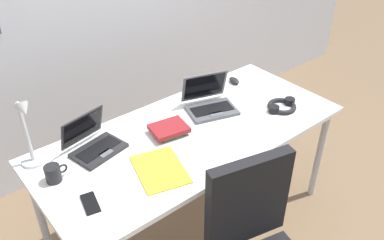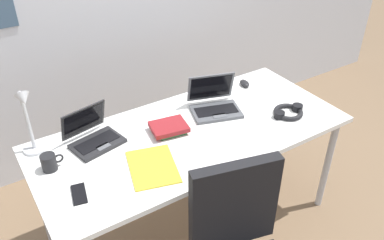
{
  "view_description": "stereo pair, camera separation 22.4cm",
  "coord_description": "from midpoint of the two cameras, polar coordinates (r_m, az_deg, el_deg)",
  "views": [
    {
      "loc": [
        -1.18,
        -1.44,
        2.07
      ],
      "look_at": [
        0.0,
        0.0,
        0.82
      ],
      "focal_mm": 37.53,
      "sensor_mm": 36.0,
      "label": 1
    },
    {
      "loc": [
        -1.0,
        -1.57,
        2.07
      ],
      "look_at": [
        0.0,
        0.0,
        0.82
      ],
      "focal_mm": 37.53,
      "sensor_mm": 36.0,
      "label": 2
    }
  ],
  "objects": [
    {
      "name": "desk",
      "position": [
        2.32,
        -2.77,
        -2.9
      ],
      "size": [
        1.8,
        0.8,
        0.74
      ],
      "color": "white",
      "rests_on": "ground_plane"
    },
    {
      "name": "book_stack",
      "position": [
        2.27,
        -6.06,
        -1.44
      ],
      "size": [
        0.23,
        0.19,
        0.05
      ],
      "color": "#336638",
      "rests_on": "desk"
    },
    {
      "name": "coffee_mug",
      "position": [
        2.09,
        -22.08,
        -7.17
      ],
      "size": [
        0.11,
        0.08,
        0.09
      ],
      "color": "black",
      "rests_on": "desk"
    },
    {
      "name": "ground_plane",
      "position": [
        2.78,
        -2.38,
        -14.26
      ],
      "size": [
        12.0,
        12.0,
        0.0
      ],
      "primitive_type": "plane",
      "color": "#7A6047"
    },
    {
      "name": "headphones",
      "position": [
        2.53,
        10.21,
        1.91
      ],
      "size": [
        0.21,
        0.18,
        0.04
      ],
      "color": "black",
      "rests_on": "desk"
    },
    {
      "name": "cell_phone",
      "position": [
        1.94,
        -17.57,
        -11.35
      ],
      "size": [
        0.09,
        0.15,
        0.01
      ],
      "primitive_type": "cube",
      "rotation": [
        0.0,
        0.0,
        -0.22
      ],
      "color": "black",
      "rests_on": "desk"
    },
    {
      "name": "desk_lamp",
      "position": [
        2.13,
        -25.14,
        -1.87
      ],
      "size": [
        0.12,
        0.18,
        0.4
      ],
      "color": "silver",
      "rests_on": "desk"
    },
    {
      "name": "laptop_back_left",
      "position": [
        2.47,
        -0.07,
        2.4
      ],
      "size": [
        0.35,
        0.33,
        0.21
      ],
      "color": "#515459",
      "rests_on": "desk"
    },
    {
      "name": "computer_mouse",
      "position": [
        2.78,
        3.71,
        5.54
      ],
      "size": [
        0.08,
        0.11,
        0.03
      ],
      "primitive_type": "ellipsoid",
      "rotation": [
        0.0,
        0.0,
        -0.25
      ],
      "color": "black",
      "rests_on": "desk"
    },
    {
      "name": "laptop_front_right",
      "position": [
        2.22,
        -16.64,
        -3.28
      ],
      "size": [
        0.31,
        0.29,
        0.2
      ],
      "color": "#232326",
      "rests_on": "desk"
    },
    {
      "name": "paper_folder_center",
      "position": [
        2.04,
        -7.74,
        -7.09
      ],
      "size": [
        0.31,
        0.36,
        0.01
      ],
      "primitive_type": "cube",
      "rotation": [
        0.0,
        0.0,
        -0.28
      ],
      "color": "gold",
      "rests_on": "desk"
    }
  ]
}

